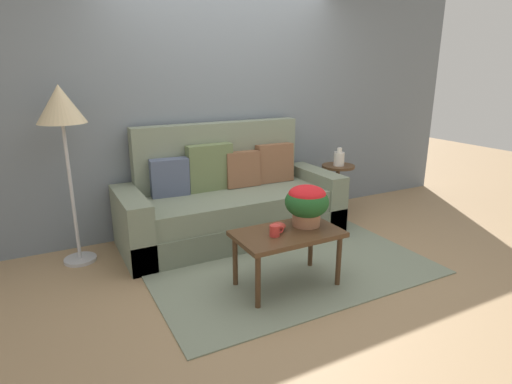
% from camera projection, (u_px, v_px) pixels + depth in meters
% --- Properties ---
extents(ground_plane, '(14.00, 14.00, 0.00)m').
position_uv_depth(ground_plane, '(281.00, 260.00, 3.82)').
color(ground_plane, '#997A56').
extents(wall_back, '(6.40, 0.12, 2.82)m').
position_uv_depth(wall_back, '(223.00, 95.00, 4.47)').
color(wall_back, slate).
rests_on(wall_back, ground).
extents(area_rug, '(2.41, 1.95, 0.01)m').
position_uv_depth(area_rug, '(278.00, 258.00, 3.87)').
color(area_rug, gray).
rests_on(area_rug, ground).
extents(couch, '(2.26, 0.87, 1.15)m').
position_uv_depth(couch, '(231.00, 203.00, 4.31)').
color(couch, '#626B59').
rests_on(couch, ground).
extents(coffee_table, '(0.83, 0.49, 0.47)m').
position_uv_depth(coffee_table, '(287.00, 238.00, 3.27)').
color(coffee_table, '#442D1B').
rests_on(coffee_table, ground).
extents(side_table, '(0.38, 0.38, 0.60)m').
position_uv_depth(side_table, '(337.00, 181.00, 4.93)').
color(side_table, '#4C331E').
rests_on(side_table, ground).
extents(floor_lamp, '(0.40, 0.40, 1.56)m').
position_uv_depth(floor_lamp, '(61.00, 114.00, 3.44)').
color(floor_lamp, '#B2B2B7').
rests_on(floor_lamp, ground).
extents(potted_plant, '(0.35, 0.35, 0.33)m').
position_uv_depth(potted_plant, '(307.00, 202.00, 3.34)').
color(potted_plant, '#A36B4C').
rests_on(potted_plant, coffee_table).
extents(coffee_mug, '(0.12, 0.08, 0.09)m').
position_uv_depth(coffee_mug, '(275.00, 231.00, 3.16)').
color(coffee_mug, red).
rests_on(coffee_mug, coffee_table).
extents(snack_bowl, '(0.12, 0.12, 0.06)m').
position_uv_depth(snack_bowl, '(278.00, 226.00, 3.28)').
color(snack_bowl, '#B2382D').
rests_on(snack_bowl, coffee_table).
extents(table_vase, '(0.12, 0.12, 0.21)m').
position_uv_depth(table_vase, '(339.00, 158.00, 4.83)').
color(table_vase, silver).
rests_on(table_vase, side_table).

